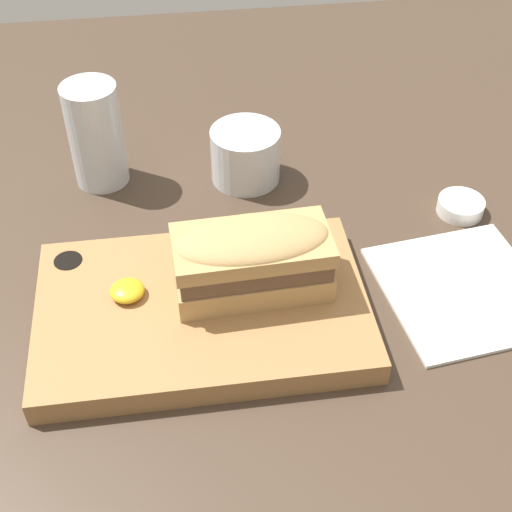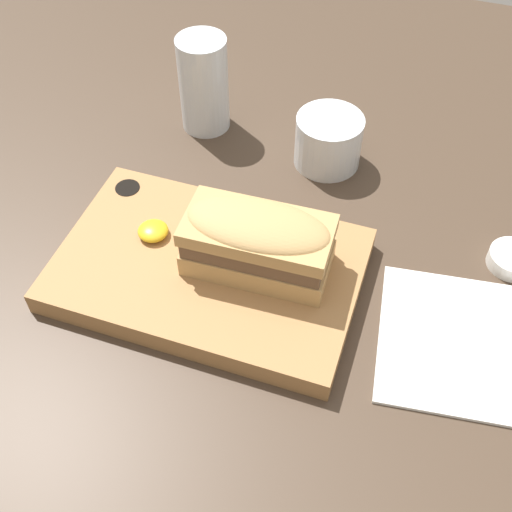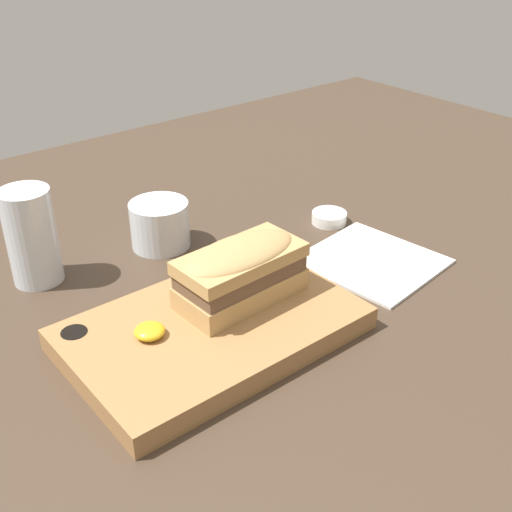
# 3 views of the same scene
# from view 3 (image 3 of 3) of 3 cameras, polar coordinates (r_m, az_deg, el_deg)

# --- Properties ---
(dining_table) EXTENTS (1.77, 1.28, 0.02)m
(dining_table) POSITION_cam_3_polar(r_m,az_deg,el_deg) (0.78, -0.93, -4.31)
(dining_table) COLOR #423326
(dining_table) RESTS_ON ground
(serving_board) EXTENTS (0.31, 0.20, 0.03)m
(serving_board) POSITION_cam_3_polar(r_m,az_deg,el_deg) (0.71, -3.95, -6.46)
(serving_board) COLOR #9E7042
(serving_board) RESTS_ON dining_table
(sandwich) EXTENTS (0.15, 0.08, 0.07)m
(sandwich) POSITION_cam_3_polar(r_m,az_deg,el_deg) (0.71, -1.37, -1.22)
(sandwich) COLOR tan
(sandwich) RESTS_ON serving_board
(mustard_dollop) EXTENTS (0.03, 0.03, 0.01)m
(mustard_dollop) POSITION_cam_3_polar(r_m,az_deg,el_deg) (0.68, -9.44, -6.60)
(mustard_dollop) COLOR gold
(mustard_dollop) RESTS_ON serving_board
(water_glass) EXTENTS (0.06, 0.06, 0.12)m
(water_glass) POSITION_cam_3_polar(r_m,az_deg,el_deg) (0.83, -19.24, 1.15)
(water_glass) COLOR silver
(water_glass) RESTS_ON dining_table
(wine_glass) EXTENTS (0.08, 0.08, 0.06)m
(wine_glass) POSITION_cam_3_polar(r_m,az_deg,el_deg) (0.89, -8.53, 2.58)
(wine_glass) COLOR silver
(wine_glass) RESTS_ON dining_table
(napkin) EXTENTS (0.17, 0.18, 0.00)m
(napkin) POSITION_cam_3_polar(r_m,az_deg,el_deg) (0.86, 10.23, -0.46)
(napkin) COLOR white
(napkin) RESTS_ON dining_table
(condiment_dish) EXTENTS (0.05, 0.05, 0.02)m
(condiment_dish) POSITION_cam_3_polar(r_m,az_deg,el_deg) (0.96, 6.53, 3.41)
(condiment_dish) COLOR white
(condiment_dish) RESTS_ON dining_table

